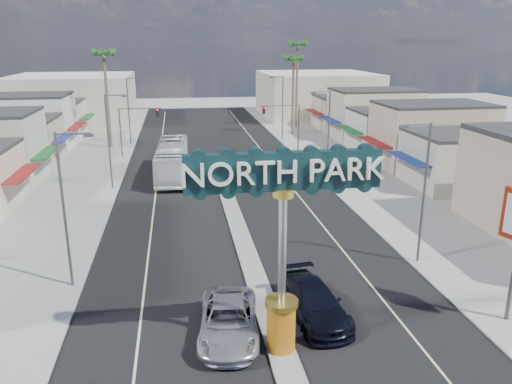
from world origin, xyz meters
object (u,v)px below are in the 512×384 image
object	(u,v)px
traffic_signal_right	(285,119)
streetlight_l_far	(130,107)
streetlight_r_near	(422,187)
city_bus	(172,160)
streetlight_l_near	(66,203)
suv_right	(313,302)
car_parked_right	(312,173)
traffic_signal_left	(135,122)
palm_left_far	(104,59)
streetlight_r_mid	(327,131)
streetlight_l_mid	(110,137)
palm_right_far	(298,49)
suv_left	(229,321)
gateway_sign	(283,230)
palm_right_mid	(294,63)
streetlight_r_far	(281,104)

from	to	relation	value
traffic_signal_right	streetlight_l_far	bearing A→B (deg)	157.80
streetlight_r_near	city_bus	distance (m)	28.65
streetlight_l_near	city_bus	bearing A→B (deg)	76.97
suv_right	car_parked_right	distance (m)	26.02
suv_right	car_parked_right	bearing A→B (deg)	68.39
streetlight_l_far	city_bus	bearing A→B (deg)	-72.85
traffic_signal_left	palm_left_far	bearing A→B (deg)	122.43
streetlight_r_mid	streetlight_r_near	bearing A→B (deg)	-90.00
streetlight_l_mid	car_parked_right	xyz separation A→B (m)	(19.43, -0.26, -4.22)
streetlight_l_mid	palm_right_far	distance (m)	41.53
streetlight_l_mid	palm_right_far	size ratio (longest dim) A/B	0.64
streetlight_r_mid	city_bus	bearing A→B (deg)	165.36
streetlight_r_near	suv_left	bearing A→B (deg)	-153.11
traffic_signal_left	streetlight_r_mid	world-z (taller)	streetlight_r_mid
streetlight_l_mid	streetlight_r_mid	size ratio (longest dim) A/B	1.00
streetlight_l_near	city_bus	distance (m)	24.85
streetlight_l_far	streetlight_r_mid	world-z (taller)	same
streetlight_r_mid	streetlight_l_near	bearing A→B (deg)	-136.21
gateway_sign	streetlight_r_mid	bearing A→B (deg)	69.58
streetlight_l_far	palm_right_mid	size ratio (longest dim) A/B	0.74
traffic_signal_left	suv_right	xyz separation A→B (m)	(11.42, -39.38, -3.40)
car_parked_right	palm_right_far	bearing A→B (deg)	73.55
streetlight_r_near	car_parked_right	bearing A→B (deg)	94.15
gateway_sign	suv_left	bearing A→B (deg)	144.14
streetlight_r_far	city_bus	size ratio (longest dim) A/B	0.70
streetlight_r_near	palm_right_mid	world-z (taller)	palm_right_mid
suv_right	streetlight_r_mid	bearing A→B (deg)	65.56
palm_left_far	suv_right	xyz separation A→B (m)	(15.24, -45.39, -10.63)
suv_left	suv_right	bearing A→B (deg)	19.50
streetlight_r_far	palm_right_mid	xyz separation A→B (m)	(2.57, 4.00, 5.54)
streetlight_l_mid	car_parked_right	distance (m)	19.89
traffic_signal_left	suv_right	world-z (taller)	traffic_signal_left
streetlight_l_mid	streetlight_r_mid	xyz separation A→B (m)	(20.87, 0.00, 0.00)
streetlight_l_near	car_parked_right	distance (m)	28.02
streetlight_l_near	city_bus	world-z (taller)	streetlight_l_near
gateway_sign	palm_left_far	bearing A→B (deg)	105.15
traffic_signal_left	streetlight_l_near	distance (m)	34.03
streetlight_l_mid	city_bus	xyz separation A→B (m)	(5.55, 4.00, -3.27)
traffic_signal_right	suv_left	distance (m)	42.13
palm_right_mid	suv_right	world-z (taller)	palm_right_mid
gateway_sign	streetlight_l_near	world-z (taller)	gateway_sign
traffic_signal_left	streetlight_l_near	size ratio (longest dim) A/B	0.67
palm_right_mid	palm_right_far	bearing A→B (deg)	71.57
traffic_signal_right	streetlight_r_near	world-z (taller)	streetlight_r_near
gateway_sign	traffic_signal_right	world-z (taller)	gateway_sign
streetlight_l_near	streetlight_r_mid	xyz separation A→B (m)	(20.87, 20.00, 0.00)
palm_right_mid	suv_left	bearing A→B (deg)	-106.19
palm_left_far	suv_left	world-z (taller)	palm_left_far
traffic_signal_left	palm_left_far	world-z (taller)	palm_left_far
city_bus	streetlight_l_far	bearing A→B (deg)	109.32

